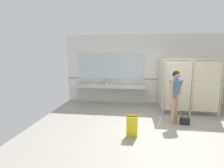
{
  "coord_description": "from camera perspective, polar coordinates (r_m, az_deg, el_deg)",
  "views": [
    {
      "loc": [
        -0.85,
        -4.88,
        2.04
      ],
      "look_at": [
        -1.55,
        0.53,
        1.13
      ],
      "focal_mm": 27.12,
      "sensor_mm": 36.0,
      "label": 1
    }
  ],
  "objects": [
    {
      "name": "wall_back_tile_band",
      "position": [
        7.48,
        13.83,
        1.55
      ],
      "size": [
        7.66,
        0.01,
        0.06
      ],
      "primitive_type": "cube",
      "color": "#9E937F",
      "rests_on": "wall_back"
    },
    {
      "name": "bathroom_stalls",
      "position": [
        6.77,
        24.03,
        -0.03
      ],
      "size": [
        1.89,
        1.51,
        1.95
      ],
      "color": "beige",
      "rests_on": "ground_plane"
    },
    {
      "name": "mirror_panel",
      "position": [
        7.45,
        -0.48,
        5.8
      ],
      "size": [
        2.94,
        0.02,
        1.15
      ],
      "primitive_type": "cube",
      "color": "silver",
      "rests_on": "wall_back"
    },
    {
      "name": "wet_floor_sign",
      "position": [
        4.43,
        6.74,
        -13.92
      ],
      "size": [
        0.28,
        0.19,
        0.56
      ],
      "color": "yellow",
      "rests_on": "ground_plane"
    },
    {
      "name": "ground_plane",
      "position": [
        5.37,
        16.35,
        -13.84
      ],
      "size": [
        7.66,
        5.59,
        0.1
      ],
      "primitive_type": "cube",
      "color": "#9E998E"
    },
    {
      "name": "handbag",
      "position": [
        5.64,
        23.32,
        -11.37
      ],
      "size": [
        0.26,
        0.14,
        0.33
      ],
      "color": "black",
      "rests_on": "ground_plane"
    },
    {
      "name": "paper_cup",
      "position": [
        7.15,
        -1.74,
        0.21
      ],
      "size": [
        0.07,
        0.07,
        0.1
      ],
      "primitive_type": "cylinder",
      "color": "white",
      "rests_on": "vanity_counter"
    },
    {
      "name": "person_standing",
      "position": [
        5.4,
        20.66,
        -2.11
      ],
      "size": [
        0.56,
        0.56,
        1.61
      ],
      "color": "tan",
      "rests_on": "ground_plane"
    },
    {
      "name": "floor_drain_cover",
      "position": [
        6.05,
        15.94,
        -10.61
      ],
      "size": [
        0.14,
        0.14,
        0.01
      ],
      "primitive_type": "cylinder",
      "color": "#B7BABF",
      "rests_on": "ground_plane"
    },
    {
      "name": "wall_back",
      "position": [
        7.5,
        13.91,
        4.8
      ],
      "size": [
        7.66,
        0.12,
        2.94
      ],
      "primitive_type": "cube",
      "color": "silver",
      "rests_on": "ground_plane"
    },
    {
      "name": "vanity_counter",
      "position": [
        7.38,
        -0.68,
        -1.69
      ],
      "size": [
        3.04,
        0.54,
        0.96
      ],
      "color": "silver",
      "rests_on": "ground_plane"
    },
    {
      "name": "soap_dispenser",
      "position": [
        7.42,
        -1.64,
        0.87
      ],
      "size": [
        0.07,
        0.07,
        0.21
      ],
      "color": "#D899B2",
      "rests_on": "vanity_counter"
    }
  ]
}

